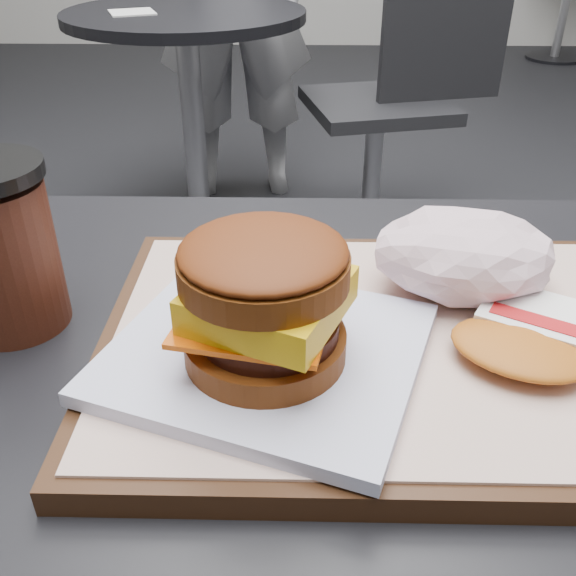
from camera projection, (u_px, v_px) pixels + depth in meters
The scene contains 9 objects.
customer_table at pixel (309, 561), 0.52m from camera, with size 0.80×0.60×0.77m.
serving_tray at pixel (378, 344), 0.44m from camera, with size 0.38×0.28×0.02m.
breakfast_sandwich at pixel (266, 313), 0.39m from camera, with size 0.24×0.22×0.09m.
hash_brown at pixel (537, 336), 0.42m from camera, with size 0.14×0.12×0.02m.
crumpled_wrapper at pixel (465, 255), 0.47m from camera, with size 0.13×0.10×0.06m, color white, non-canonical shape.
coffee_cup at pixel (0, 250), 0.45m from camera, with size 0.08×0.08×0.12m.
neighbor_table at pixel (190, 81), 1.94m from camera, with size 0.70×0.70×0.75m.
napkin at pixel (132, 12), 1.79m from camera, with size 0.12×0.12×0.00m, color silver.
neighbor_chair at pixel (400, 89), 2.01m from camera, with size 0.64×0.51×0.88m.
Camera 1 is at (-0.01, -0.32, 1.05)m, focal length 40.00 mm.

